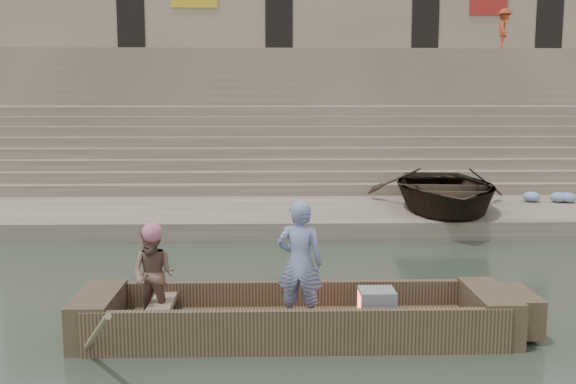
{
  "coord_description": "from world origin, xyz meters",
  "views": [
    {
      "loc": [
        -2.42,
        -7.81,
        3.09
      ],
      "look_at": [
        -2.11,
        3.85,
        1.4
      ],
      "focal_mm": 40.71,
      "sensor_mm": 36.0,
      "label": 1
    }
  ],
  "objects_px": {
    "main_rowboat": "(295,328)",
    "pedestrian": "(504,29)",
    "beached_rowboat": "(444,189)",
    "rowing_man": "(153,275)",
    "television": "(376,304)",
    "standing_man": "(300,263)"
  },
  "relations": [
    {
      "from": "main_rowboat",
      "to": "pedestrian",
      "type": "height_order",
      "value": "pedestrian"
    },
    {
      "from": "beached_rowboat",
      "to": "pedestrian",
      "type": "relative_size",
      "value": 2.71
    },
    {
      "from": "rowing_man",
      "to": "pedestrian",
      "type": "distance_m",
      "value": 25.0
    },
    {
      "from": "television",
      "to": "rowing_man",
      "type": "bearing_deg",
      "value": 179.62
    },
    {
      "from": "main_rowboat",
      "to": "television",
      "type": "distance_m",
      "value": 1.1
    },
    {
      "from": "main_rowboat",
      "to": "beached_rowboat",
      "type": "xyz_separation_m",
      "value": [
        3.87,
        7.31,
        0.8
      ]
    },
    {
      "from": "main_rowboat",
      "to": "pedestrian",
      "type": "distance_m",
      "value": 24.37
    },
    {
      "from": "beached_rowboat",
      "to": "main_rowboat",
      "type": "bearing_deg",
      "value": -111.4
    },
    {
      "from": "pedestrian",
      "to": "main_rowboat",
      "type": "bearing_deg",
      "value": 175.28
    },
    {
      "from": "standing_man",
      "to": "beached_rowboat",
      "type": "relative_size",
      "value": 0.32
    },
    {
      "from": "television",
      "to": "standing_man",
      "type": "bearing_deg",
      "value": -170.76
    },
    {
      "from": "standing_man",
      "to": "rowing_man",
      "type": "xyz_separation_m",
      "value": [
        -1.88,
        0.18,
        -0.19
      ]
    },
    {
      "from": "standing_man",
      "to": "beached_rowboat",
      "type": "distance_m",
      "value": 8.39
    },
    {
      "from": "main_rowboat",
      "to": "rowing_man",
      "type": "xyz_separation_m",
      "value": [
        -1.83,
        0.02,
        0.72
      ]
    },
    {
      "from": "main_rowboat",
      "to": "standing_man",
      "type": "height_order",
      "value": "standing_man"
    },
    {
      "from": "main_rowboat",
      "to": "pedestrian",
      "type": "xyz_separation_m",
      "value": [
        10.12,
        21.34,
        6.0
      ]
    },
    {
      "from": "main_rowboat",
      "to": "television",
      "type": "height_order",
      "value": "television"
    },
    {
      "from": "television",
      "to": "beached_rowboat",
      "type": "height_order",
      "value": "beached_rowboat"
    },
    {
      "from": "standing_man",
      "to": "television",
      "type": "relative_size",
      "value": 3.49
    },
    {
      "from": "main_rowboat",
      "to": "rowing_man",
      "type": "distance_m",
      "value": 1.97
    },
    {
      "from": "rowing_man",
      "to": "beached_rowboat",
      "type": "distance_m",
      "value": 9.25
    },
    {
      "from": "rowing_man",
      "to": "television",
      "type": "xyz_separation_m",
      "value": [
        2.88,
        -0.02,
        -0.41
      ]
    }
  ]
}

